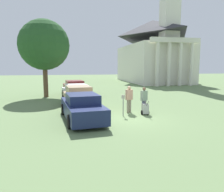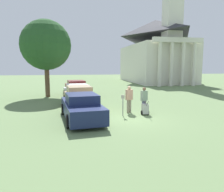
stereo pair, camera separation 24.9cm
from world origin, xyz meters
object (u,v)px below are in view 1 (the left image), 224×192
(parked_car_white, at_px, (76,93))
(equipment_cart, at_px, (145,109))
(parked_car_navy, at_px, (82,108))
(parked_car_tan, at_px, (78,98))
(parked_car_maroon, at_px, (75,88))
(person_supervisor, at_px, (144,98))
(church, at_px, (153,49))
(person_worker, at_px, (129,98))
(parking_meter, at_px, (123,101))

(parked_car_white, xyz_separation_m, equipment_cart, (3.91, -6.23, -0.31))
(equipment_cart, bearing_deg, parked_car_navy, -168.93)
(parked_car_tan, height_order, equipment_cart, parked_car_tan)
(parked_car_navy, bearing_deg, equipment_cart, 0.55)
(parked_car_tan, distance_m, equipment_cart, 4.93)
(parked_car_maroon, bearing_deg, person_supervisor, -73.00)
(parked_car_tan, bearing_deg, church, 50.59)
(person_supervisor, bearing_deg, church, -137.25)
(church, bearing_deg, equipment_cart, -113.14)
(person_worker, bearing_deg, person_supervisor, 146.62)
(person_supervisor, xyz_separation_m, equipment_cart, (-0.09, -0.49, -0.56))
(parked_car_tan, distance_m, parked_car_white, 3.24)
(parking_meter, height_order, equipment_cart, parking_meter)
(parked_car_tan, xyz_separation_m, person_supervisor, (4.00, -2.50, 0.21))
(parked_car_white, bearing_deg, parking_meter, -74.33)
(person_worker, xyz_separation_m, church, (11.74, 24.80, 4.99))
(person_supervisor, bearing_deg, parked_car_white, -78.98)
(parked_car_maroon, bearing_deg, person_worker, -77.24)
(parked_car_navy, relative_size, parked_car_maroon, 1.04)
(parked_car_maroon, xyz_separation_m, person_worker, (3.10, -9.08, 0.27))
(parked_car_tan, relative_size, parked_car_maroon, 0.97)
(parked_car_navy, relative_size, equipment_cart, 5.18)
(parking_meter, relative_size, person_worker, 0.74)
(church, bearing_deg, parked_car_navy, -119.68)
(parking_meter, xyz_separation_m, equipment_cart, (1.41, 0.02, -0.51))
(parked_car_maroon, distance_m, parking_meter, 10.20)
(parked_car_tan, distance_m, parking_meter, 3.91)
(parked_car_maroon, relative_size, person_worker, 2.84)
(person_worker, distance_m, church, 27.89)
(parked_car_white, xyz_separation_m, church, (14.85, 19.36, 5.29))
(parking_meter, bearing_deg, equipment_cart, 0.81)
(parked_car_tan, bearing_deg, parked_car_white, 83.89)
(parked_car_maroon, distance_m, person_supervisor, 10.20)
(person_worker, bearing_deg, parked_car_tan, -50.22)
(parked_car_maroon, height_order, person_supervisor, person_supervisor)
(parked_car_navy, distance_m, parked_car_maroon, 10.33)
(parked_car_navy, bearing_deg, parking_meter, 3.81)
(parked_car_navy, xyz_separation_m, church, (14.85, 26.05, 5.29))
(parking_meter, distance_m, church, 28.88)
(person_worker, distance_m, equipment_cart, 1.28)
(parked_car_white, relative_size, parking_meter, 4.24)
(parking_meter, relative_size, equipment_cart, 1.29)
(parked_car_white, bearing_deg, parked_car_tan, -96.11)
(parked_car_navy, height_order, parked_car_white, parked_car_navy)
(parked_car_navy, xyz_separation_m, parked_car_white, (-0.00, 6.68, -0.00))
(parked_car_white, relative_size, equipment_cart, 5.46)
(parked_car_tan, height_order, parking_meter, parked_car_tan)
(person_worker, relative_size, equipment_cart, 1.74)
(parked_car_maroon, distance_m, church, 22.25)
(person_worker, distance_m, person_supervisor, 0.95)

